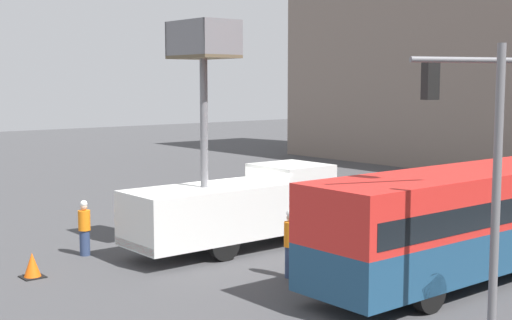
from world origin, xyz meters
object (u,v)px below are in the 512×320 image
Objects in this scene: utility_truck at (236,203)px; traffic_light_pole at (471,143)px; road_worker_near_truck at (84,228)px; city_bus at (480,213)px; traffic_cone_near_truck at (32,266)px; road_worker_directing at (291,243)px.

utility_truck is 1.17× the size of traffic_light_pole.
utility_truck is 9.68m from traffic_light_pole.
traffic_light_pole is 3.53× the size of road_worker_near_truck.
traffic_light_pole reaches higher than city_bus.
road_worker_near_truck is (-11.57, -3.52, -3.27)m from traffic_light_pole.
traffic_light_pole is (2.36, -4.03, 2.36)m from city_bus.
city_bus reaches higher than road_worker_near_truck.
utility_truck is at bearing 82.52° from traffic_cone_near_truck.
traffic_light_pole is 6.41m from road_worker_directing.
city_bus reaches higher than traffic_cone_near_truck.
traffic_cone_near_truck is at bearing -150.25° from traffic_light_pole.
road_worker_directing is (3.71, -0.95, -0.54)m from utility_truck.
road_worker_directing reaches higher than road_worker_near_truck.
road_worker_near_truck is at bearing -118.16° from utility_truck.
utility_truck reaches higher than traffic_cone_near_truck.
traffic_light_pole reaches higher than road_worker_near_truck.
road_worker_near_truck is at bearing -163.10° from traffic_light_pole.
utility_truck reaches higher than city_bus.
traffic_light_pole reaches higher than road_worker_directing.
traffic_cone_near_truck is at bearing -95.45° from road_worker_directing.
utility_truck is at bearing 175.36° from traffic_light_pole.
road_worker_near_truck is (-9.22, -7.55, -0.92)m from city_bus.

